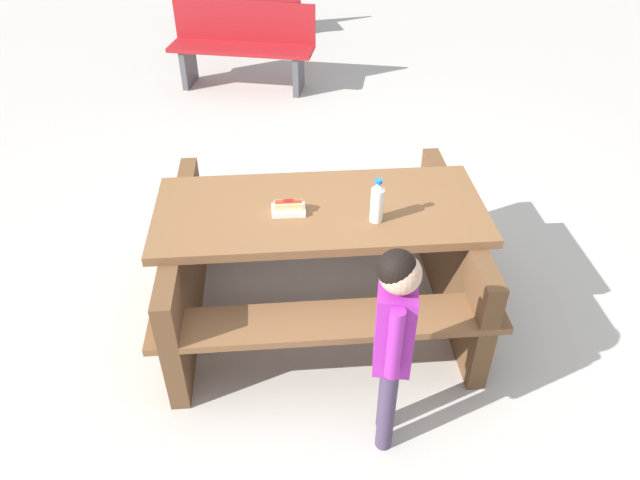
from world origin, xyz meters
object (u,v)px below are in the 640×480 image
(soda_bottle, at_px, (377,202))
(picnic_table, at_px, (320,251))
(park_bench_near, at_px, (243,44))
(hotdog_tray, at_px, (288,208))
(child_in_coat, at_px, (394,329))

(soda_bottle, bearing_deg, picnic_table, -30.18)
(park_bench_near, bearing_deg, picnic_table, 95.56)
(soda_bottle, xyz_separation_m, hotdog_tray, (0.45, -0.13, -0.08))
(park_bench_near, bearing_deg, soda_bottle, 99.49)
(picnic_table, distance_m, hotdog_tray, 0.38)
(picnic_table, bearing_deg, hotdog_tray, 9.69)
(hotdog_tray, bearing_deg, park_bench_near, -87.24)
(soda_bottle, xyz_separation_m, child_in_coat, (0.08, 0.78, -0.13))
(soda_bottle, height_order, park_bench_near, soda_bottle)
(picnic_table, relative_size, soda_bottle, 7.50)
(picnic_table, xyz_separation_m, hotdog_tray, (0.17, 0.03, 0.34))
(hotdog_tray, distance_m, park_bench_near, 3.62)
(hotdog_tray, xyz_separation_m, child_in_coat, (-0.37, 0.91, -0.05))
(soda_bottle, distance_m, child_in_coat, 0.79)
(picnic_table, relative_size, child_in_coat, 1.62)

